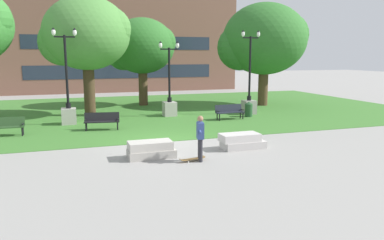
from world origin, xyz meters
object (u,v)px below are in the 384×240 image
at_px(person_skateboarder, 200,136).
at_px(park_bench_far_left, 4,125).
at_px(concrete_block_left, 242,141).
at_px(park_bench_near_right, 102,120).
at_px(lamp_post_left, 68,105).
at_px(skateboard, 192,159).
at_px(lamp_post_right, 170,101).
at_px(lamp_post_center, 249,97).
at_px(park_bench_near_left, 229,111).
at_px(trash_bin, 249,109).
at_px(concrete_block_center, 151,150).

bearing_deg(person_skateboarder, park_bench_far_left, 136.81).
bearing_deg(park_bench_far_left, concrete_block_left, -30.37).
bearing_deg(park_bench_near_right, lamp_post_left, 125.31).
bearing_deg(park_bench_near_right, park_bench_far_left, -178.80).
xyz_separation_m(person_skateboarder, lamp_post_left, (-4.56, 9.48, 0.13)).
bearing_deg(concrete_block_left, park_bench_far_left, 149.63).
relative_size(skateboard, lamp_post_left, 0.19).
bearing_deg(lamp_post_right, park_bench_near_right, -143.82).
height_order(skateboard, lamp_post_center, lamp_post_center).
bearing_deg(park_bench_near_left, park_bench_near_right, -173.43).
height_order(concrete_block_left, trash_bin, trash_bin).
xyz_separation_m(concrete_block_left, trash_bin, (4.05, 7.34, 0.20)).
bearing_deg(lamp_post_center, skateboard, -126.82).
bearing_deg(park_bench_far_left, park_bench_near_left, 4.57).
xyz_separation_m(concrete_block_center, lamp_post_right, (3.27, 9.44, 0.69)).
relative_size(park_bench_near_left, lamp_post_right, 0.39).
bearing_deg(lamp_post_right, lamp_post_center, -9.07).
height_order(person_skateboarder, park_bench_far_left, person_skateboarder).
bearing_deg(skateboard, concrete_block_center, 144.30).
bearing_deg(park_bench_far_left, concrete_block_center, -45.48).
height_order(lamp_post_left, lamp_post_center, lamp_post_center).
height_order(skateboard, lamp_post_left, lamp_post_left).
xyz_separation_m(concrete_block_left, lamp_post_right, (-0.67, 9.21, 0.69)).
relative_size(skateboard, lamp_post_right, 0.22).
distance_m(concrete_block_center, concrete_block_left, 3.95).
distance_m(skateboard, park_bench_near_right, 7.57).
bearing_deg(concrete_block_center, trash_bin, 43.47).
distance_m(concrete_block_center, lamp_post_center, 12.14).
xyz_separation_m(lamp_post_center, lamp_post_right, (-5.25, 0.84, -0.13)).
bearing_deg(park_bench_near_left, lamp_post_right, 141.75).
height_order(concrete_block_center, park_bench_near_right, park_bench_near_right).
distance_m(park_bench_near_right, trash_bin, 9.40).
distance_m(person_skateboarder, park_bench_near_right, 7.75).
bearing_deg(skateboard, trash_bin, 52.18).
height_order(concrete_block_left, lamp_post_right, lamp_post_right).
height_order(park_bench_near_right, lamp_post_left, lamp_post_left).
height_order(concrete_block_center, park_bench_far_left, park_bench_far_left).
bearing_deg(park_bench_far_left, person_skateboarder, -43.19).
relative_size(park_bench_far_left, lamp_post_center, 0.33).
relative_size(lamp_post_right, trash_bin, 4.94).
relative_size(concrete_block_center, lamp_post_right, 0.38).
distance_m(person_skateboarder, lamp_post_right, 10.64).
xyz_separation_m(concrete_block_left, park_bench_near_right, (-5.24, 5.87, 0.23)).
xyz_separation_m(concrete_block_center, park_bench_far_left, (-5.91, 6.01, 0.23)).
bearing_deg(skateboard, park_bench_near_right, 110.51).
xyz_separation_m(park_bench_near_right, lamp_post_right, (4.57, 3.34, 0.45)).
xyz_separation_m(park_bench_near_left, lamp_post_left, (-9.31, 1.43, 0.56)).
height_order(park_bench_far_left, lamp_post_left, lamp_post_left).
distance_m(park_bench_near_left, trash_bin, 1.71).
height_order(park_bench_near_right, lamp_post_center, lamp_post_center).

